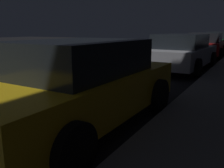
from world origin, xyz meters
TOP-DOWN VIEW (x-y plane):
  - car_yellow_cab at (2.85, 2.93)m, footprint 2.16×4.19m
  - car_silver at (2.85, 9.62)m, footprint 2.24×4.57m
  - car_red at (2.85, 15.19)m, footprint 2.21×4.63m
  - car_green at (2.85, 21.08)m, footprint 2.13×4.53m

SIDE VIEW (x-z plane):
  - car_green at x=2.85m, z-range 0.00..1.43m
  - car_silver at x=2.85m, z-range 0.00..1.43m
  - car_red at x=2.85m, z-range 0.00..1.43m
  - car_yellow_cab at x=2.85m, z-range 0.01..1.44m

